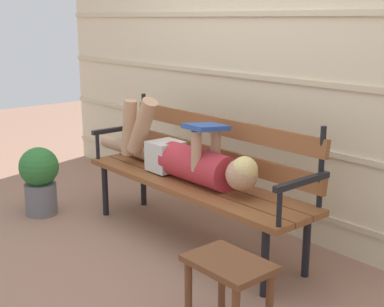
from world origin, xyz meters
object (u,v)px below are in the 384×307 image
at_px(reclining_person, 183,157).
at_px(footstool, 229,278).
at_px(park_bench, 200,171).
at_px(potted_plant, 40,178).

xyz_separation_m(reclining_person, footstool, (1.02, -0.58, -0.27)).
bearing_deg(park_bench, potted_plant, -152.06).
xyz_separation_m(park_bench, potted_plant, (-1.13, -0.60, -0.19)).
height_order(park_bench, footstool, park_bench).
relative_size(footstool, potted_plant, 0.75).
relative_size(park_bench, reclining_person, 1.08).
height_order(reclining_person, footstool, reclining_person).
distance_m(reclining_person, footstool, 1.20).
bearing_deg(park_bench, reclining_person, -142.49).
bearing_deg(reclining_person, park_bench, 37.51).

